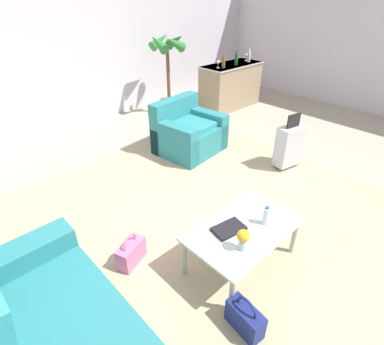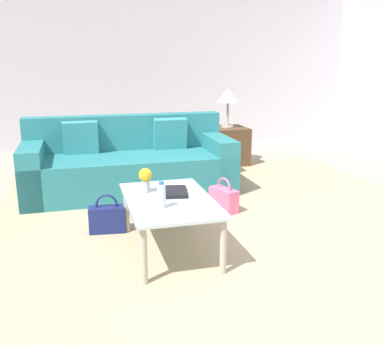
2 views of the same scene
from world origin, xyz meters
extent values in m
plane|color=#A89E89|center=(0.00, 0.00, 0.00)|extent=(12.00, 12.00, 0.00)
cube|color=silver|center=(-5.06, 0.00, 1.55)|extent=(0.12, 8.00, 3.10)
cube|color=tan|center=(-0.60, 0.20, 0.00)|extent=(5.20, 4.40, 0.01)
cube|color=teal|center=(-2.10, -0.60, 0.23)|extent=(0.98, 2.37, 0.45)
cube|color=teal|center=(-2.48, -0.60, 0.44)|extent=(0.22, 2.37, 0.87)
cube|color=teal|center=(-2.10, 0.47, 0.31)|extent=(0.98, 0.24, 0.63)
cube|color=teal|center=(-2.10, -1.67, 0.31)|extent=(0.98, 0.24, 0.63)
cube|color=teal|center=(-2.32, -0.07, 0.63)|extent=(0.18, 0.40, 0.41)
cube|color=teal|center=(-2.32, -1.13, 0.63)|extent=(0.16, 0.40, 0.41)
cube|color=silver|center=(-0.40, -0.50, 0.43)|extent=(1.08, 0.67, 0.02)
cylinder|color=#ADA899|center=(-0.89, -0.21, 0.21)|extent=(0.05, 0.05, 0.42)
cylinder|color=#ADA899|center=(0.09, -0.21, 0.21)|extent=(0.05, 0.05, 0.42)
cylinder|color=#ADA899|center=(-0.89, -0.79, 0.21)|extent=(0.05, 0.05, 0.42)
cylinder|color=#ADA899|center=(0.09, -0.79, 0.21)|extent=(0.05, 0.05, 0.42)
cylinder|color=silver|center=(-0.20, -0.60, 0.53)|extent=(0.06, 0.06, 0.18)
cylinder|color=#2D6BBC|center=(-0.20, -0.60, 0.64)|extent=(0.04, 0.04, 0.02)
cube|color=black|center=(-0.52, -0.42, 0.46)|extent=(0.33, 0.24, 0.03)
cylinder|color=#B2B7BC|center=(-0.62, -0.65, 0.49)|extent=(0.07, 0.07, 0.10)
sphere|color=gold|center=(-0.62, -0.65, 0.59)|extent=(0.11, 0.11, 0.11)
cube|color=#513823|center=(-3.20, 1.00, 0.28)|extent=(0.56, 0.56, 0.55)
cylinder|color=#ADA899|center=(-3.20, 1.00, 0.56)|extent=(0.18, 0.18, 0.02)
cylinder|color=#ADA899|center=(-3.20, 1.00, 0.75)|extent=(0.04, 0.04, 0.35)
cone|color=beige|center=(-3.20, 1.00, 1.02)|extent=(0.32, 0.32, 0.20)
cube|color=pink|center=(-1.18, 0.24, 0.12)|extent=(0.35, 0.24, 0.24)
torus|color=pink|center=(-1.18, 0.24, 0.26)|extent=(0.19, 0.09, 0.20)
cube|color=navy|center=(-0.93, -0.96, 0.12)|extent=(0.18, 0.33, 0.24)
torus|color=navy|center=(-0.93, -0.96, 0.26)|extent=(0.04, 0.20, 0.20)
camera|label=1|loc=(-2.20, -1.68, 2.34)|focal=28.00mm
camera|label=2|loc=(2.76, -1.17, 1.49)|focal=40.00mm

